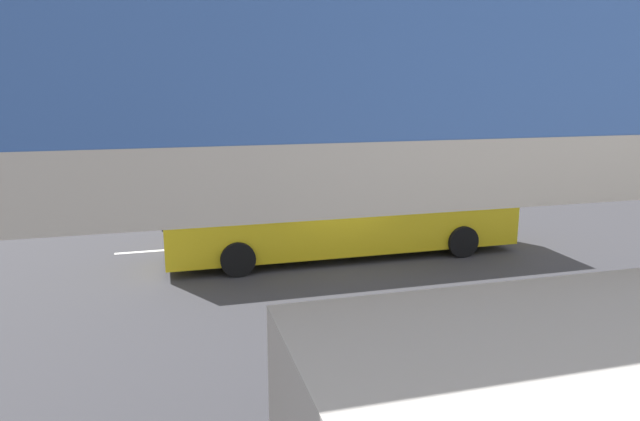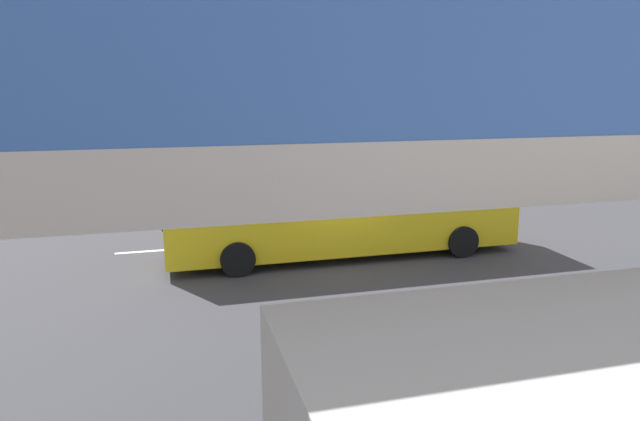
# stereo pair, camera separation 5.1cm
# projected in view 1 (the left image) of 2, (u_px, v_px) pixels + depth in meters

# --- Properties ---
(ground) EXTENTS (80.00, 80.00, 0.00)m
(ground) POSITION_uv_depth(u_px,v_px,m) (338.00, 261.00, 18.35)
(ground) COLOR #38383D
(city_bus) EXTENTS (11.54, 2.85, 3.15)m
(city_bus) POSITION_uv_depth(u_px,v_px,m) (344.00, 199.00, 18.65)
(city_bus) COLOR yellow
(city_bus) RESTS_ON ground
(lane_dash_leftmost) EXTENTS (2.00, 0.20, 0.01)m
(lane_dash_leftmost) POSITION_uv_depth(u_px,v_px,m) (463.00, 229.00, 22.49)
(lane_dash_leftmost) COLOR silver
(lane_dash_leftmost) RESTS_ON ground
(lane_dash_left) EXTENTS (2.00, 0.20, 0.01)m
(lane_dash_left) POSITION_uv_depth(u_px,v_px,m) (367.00, 235.00, 21.46)
(lane_dash_left) COLOR silver
(lane_dash_left) RESTS_ON ground
(lane_dash_centre) EXTENTS (2.00, 0.20, 0.01)m
(lane_dash_centre) POSITION_uv_depth(u_px,v_px,m) (262.00, 243.00, 20.42)
(lane_dash_centre) COLOR silver
(lane_dash_centre) RESTS_ON ground
(lane_dash_right) EXTENTS (2.00, 0.20, 0.01)m
(lane_dash_right) POSITION_uv_depth(u_px,v_px,m) (146.00, 252.00, 19.39)
(lane_dash_right) COLOR silver
(lane_dash_right) RESTS_ON ground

